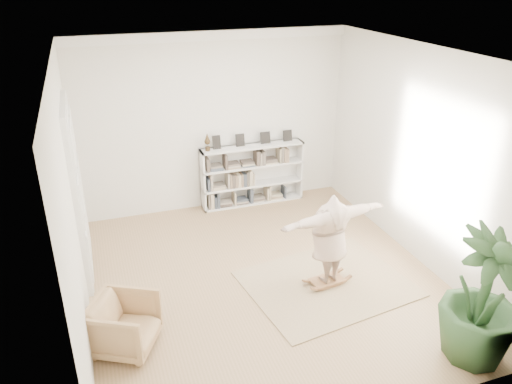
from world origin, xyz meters
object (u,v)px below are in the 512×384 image
at_px(armchair, 124,325).
at_px(person, 330,236).
at_px(bookshelf, 252,175).
at_px(houseplant, 483,298).
at_px(rocker_board, 327,281).

distance_m(armchair, person, 3.27).
height_order(bookshelf, armchair, bookshelf).
xyz_separation_m(armchair, houseplant, (4.29, -1.64, 0.54)).
relative_size(bookshelf, houseplant, 1.21).
bearing_deg(bookshelf, armchair, -129.20).
bearing_deg(bookshelf, rocker_board, -87.21).
height_order(rocker_board, houseplant, houseplant).
bearing_deg(person, houseplant, 109.48).
xyz_separation_m(bookshelf, armchair, (-3.04, -3.73, -0.26)).
bearing_deg(rocker_board, armchair, 179.45).
distance_m(person, houseplant, 2.33).
bearing_deg(houseplant, rocker_board, 117.64).
height_order(armchair, person, person).
relative_size(rocker_board, houseplant, 0.32).
distance_m(rocker_board, person, 0.81).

